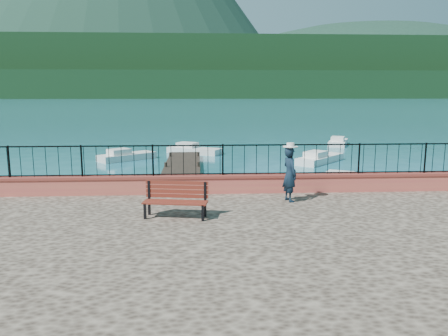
{
  "coord_description": "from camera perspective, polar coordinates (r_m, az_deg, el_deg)",
  "views": [
    {
      "loc": [
        -1.05,
        -9.92,
        4.39
      ],
      "look_at": [
        -0.36,
        2.0,
        2.3
      ],
      "focal_mm": 35.0,
      "sensor_mm": 36.0,
      "label": 1
    }
  ],
  "objects": [
    {
      "name": "boat_5",
      "position": [
        37.57,
        14.7,
        3.5
      ],
      "size": [
        2.63,
        3.89,
        0.8
      ],
      "primitive_type": "cube",
      "rotation": [
        0.0,
        0.0,
        1.17
      ],
      "color": "silver",
      "rests_on": "ground"
    },
    {
      "name": "park_bench",
      "position": [
        11.3,
        -6.33,
        -5.06
      ],
      "size": [
        1.71,
        0.81,
        0.91
      ],
      "rotation": [
        0.0,
        0.0,
        -0.17
      ],
      "color": "black",
      "rests_on": "promenade"
    },
    {
      "name": "boat_3",
      "position": [
        29.13,
        -12.57,
        1.81
      ],
      "size": [
        3.71,
        3.36,
        0.8
      ],
      "primitive_type": "cube",
      "rotation": [
        0.0,
        0.0,
        0.68
      ],
      "color": "silver",
      "rests_on": "ground"
    },
    {
      "name": "boat_4",
      "position": [
        31.48,
        -3.87,
        2.62
      ],
      "size": [
        4.08,
        3.08,
        0.8
      ],
      "primitive_type": "cube",
      "rotation": [
        0.0,
        0.0,
        -0.51
      ],
      "color": "silver",
      "rests_on": "ground"
    },
    {
      "name": "railing",
      "position": [
        13.83,
        1.09,
        1.04
      ],
      "size": [
        27.0,
        0.05,
        0.95
      ],
      "primitive_type": "cube",
      "color": "black",
      "rests_on": "parapet"
    },
    {
      "name": "hat",
      "position": [
        12.78,
        8.67,
        3.0
      ],
      "size": [
        0.44,
        0.44,
        0.12
      ],
      "primitive_type": "cylinder",
      "color": "white",
      "rests_on": "person"
    },
    {
      "name": "foothills",
      "position": [
        370.34,
        -3.24,
        12.63
      ],
      "size": [
        900.0,
        120.0,
        44.0
      ],
      "primitive_type": "cube",
      "color": "black",
      "rests_on": "ground"
    },
    {
      "name": "boat_1",
      "position": [
        20.6,
        16.22,
        -1.65
      ],
      "size": [
        3.56,
        2.84,
        0.8
      ],
      "primitive_type": "cube",
      "rotation": [
        0.0,
        0.0,
        -0.54
      ],
      "color": "silver",
      "rests_on": "ground"
    },
    {
      "name": "far_forest",
      "position": [
        309.96,
        -3.19,
        10.75
      ],
      "size": [
        900.0,
        60.0,
        18.0
      ],
      "primitive_type": "cube",
      "color": "black",
      "rests_on": "ground"
    },
    {
      "name": "ground",
      "position": [
        10.9,
        2.58,
        -13.83
      ],
      "size": [
        2000.0,
        2000.0,
        0.0
      ],
      "primitive_type": "plane",
      "color": "#19596B",
      "rests_on": "ground"
    },
    {
      "name": "person",
      "position": [
        12.91,
        8.57,
        -0.82
      ],
      "size": [
        0.53,
        0.67,
        1.61
      ],
      "primitive_type": "imported",
      "rotation": [
        0.0,
        0.0,
        1.85
      ],
      "color": "black",
      "rests_on": "promenade"
    },
    {
      "name": "parapet",
      "position": [
        13.97,
        1.08,
        -2.06
      ],
      "size": [
        28.0,
        0.46,
        0.58
      ],
      "primitive_type": "cube",
      "color": "#BB5E43",
      "rests_on": "promenade"
    },
    {
      "name": "boat_0",
      "position": [
        18.52,
        -9.07,
        -2.65
      ],
      "size": [
        4.52,
        1.96,
        0.8
      ],
      "primitive_type": "cube",
      "rotation": [
        0.0,
        0.0,
        0.15
      ],
      "color": "silver",
      "rests_on": "ground"
    },
    {
      "name": "boat_2",
      "position": [
        28.08,
        12.46,
        1.52
      ],
      "size": [
        3.76,
        3.96,
        0.8
      ],
      "primitive_type": "cube",
      "rotation": [
        0.0,
        0.0,
        0.83
      ],
      "color": "silver",
      "rests_on": "ground"
    },
    {
      "name": "dock",
      "position": [
        22.35,
        -5.69,
        -1.06
      ],
      "size": [
        2.0,
        16.0,
        0.3
      ],
      "primitive_type": "cube",
      "color": "#2D231C",
      "rests_on": "ground"
    },
    {
      "name": "companion_hill",
      "position": [
        611.31,
        18.11,
        9.02
      ],
      "size": [
        448.0,
        384.0,
        180.0
      ],
      "primitive_type": "ellipsoid",
      "color": "#142D23",
      "rests_on": "ground"
    }
  ]
}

